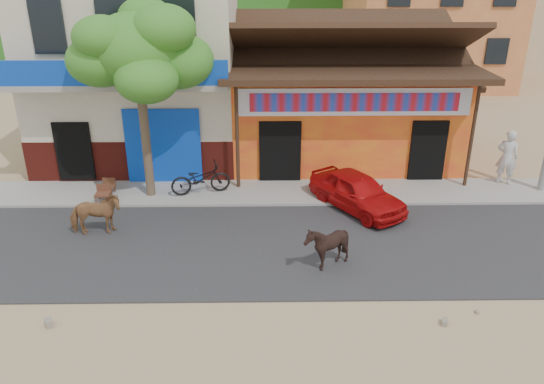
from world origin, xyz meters
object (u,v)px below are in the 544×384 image
at_px(cow_dark, 327,246).
at_px(red_car, 357,191).
at_px(cow_tan, 95,215).
at_px(scooter, 201,179).
at_px(cafe_chair_left, 102,187).
at_px(tree, 142,103).
at_px(pedestrian, 507,157).
at_px(cafe_chair_right, 107,181).

relative_size(cow_dark, red_car, 0.36).
relative_size(cow_tan, scooter, 0.74).
distance_m(red_car, cafe_chair_left, 7.90).
relative_size(tree, scooter, 3.13).
bearing_deg(tree, cow_tan, -111.39).
xyz_separation_m(cow_tan, pedestrian, (12.76, 3.32, 0.41)).
height_order(pedestrian, cafe_chair_left, pedestrian).
bearing_deg(red_car, cafe_chair_left, 142.54).
relative_size(cow_tan, cow_dark, 1.18).
xyz_separation_m(cow_dark, cafe_chair_left, (-6.59, 3.89, -0.05)).
xyz_separation_m(pedestrian, cafe_chair_right, (-13.16, -0.69, -0.48)).
distance_m(tree, cow_dark, 7.23).
bearing_deg(scooter, pedestrian, -101.98).
bearing_deg(red_car, pedestrian, -15.22).
relative_size(scooter, pedestrian, 1.03).
distance_m(cow_dark, red_car, 3.63).
bearing_deg(pedestrian, tree, 27.84).
distance_m(red_car, cafe_chair_right, 7.96).
xyz_separation_m(cow_tan, cow_dark, (6.18, -1.84, -0.00)).
relative_size(red_car, pedestrian, 1.81).
relative_size(red_car, cafe_chair_left, 3.58).
distance_m(scooter, cafe_chair_left, 3.07).
distance_m(cow_tan, pedestrian, 13.19).
height_order(pedestrian, cafe_chair_right, pedestrian).
distance_m(pedestrian, cafe_chair_right, 13.19).
bearing_deg(red_car, cafe_chair_right, 138.32).
distance_m(cow_tan, scooter, 3.70).
bearing_deg(cow_dark, tree, -121.43).
relative_size(scooter, cafe_chair_left, 2.03).
bearing_deg(tree, cafe_chair_left, -160.35).
distance_m(tree, scooter, 2.97).
height_order(red_car, pedestrian, pedestrian).
distance_m(cow_tan, cafe_chair_left, 2.09).
relative_size(scooter, cafe_chair_right, 2.15).
relative_size(cafe_chair_left, cafe_chair_right, 1.06).
relative_size(tree, cafe_chair_left, 6.36).
relative_size(tree, cafe_chair_right, 6.73).
relative_size(cow_tan, pedestrian, 0.77).
distance_m(tree, cow_tan, 3.69).
height_order(cow_tan, cafe_chair_right, cow_tan).
height_order(cow_dark, cafe_chair_left, cow_dark).
xyz_separation_m(cow_tan, cafe_chair_right, (-0.40, 2.63, -0.08)).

